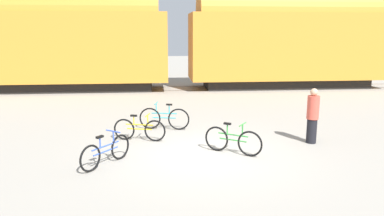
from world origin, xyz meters
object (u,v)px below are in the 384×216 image
bicycle_green (233,140)px  bicycle_blue (106,151)px  person_in_red (313,116)px  bicycle_yellow (140,129)px  bicycle_teal (164,118)px  freight_train (179,36)px

bicycle_green → bicycle_blue: bearing=-170.0°
bicycle_blue → person_in_red: size_ratio=0.85×
bicycle_yellow → bicycle_teal: 1.47m
bicycle_yellow → bicycle_teal: (0.77, 1.25, 0.03)m
person_in_red → bicycle_yellow: bearing=-149.5°
bicycle_blue → person_in_red: 5.98m
bicycle_yellow → bicycle_blue: same height
bicycle_teal → bicycle_green: 3.25m
person_in_red → bicycle_blue: bearing=-128.5°
freight_train → person_in_red: 11.61m
bicycle_yellow → bicycle_blue: 2.18m
freight_train → bicycle_teal: size_ratio=14.09×
bicycle_yellow → bicycle_green: bearing=-29.8°
freight_train → bicycle_yellow: freight_train is taller
bicycle_yellow → bicycle_green: bicycle_green is taller
bicycle_blue → freight_train: bearing=78.3°
bicycle_yellow → bicycle_blue: (-0.73, -2.05, 0.00)m
bicycle_teal → person_in_red: size_ratio=1.03×
freight_train → person_in_red: size_ratio=14.49×
freight_train → bicycle_blue: size_ratio=17.02×
bicycle_teal → bicycle_green: (1.79, -2.72, -0.02)m
freight_train → bicycle_blue: 12.81m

